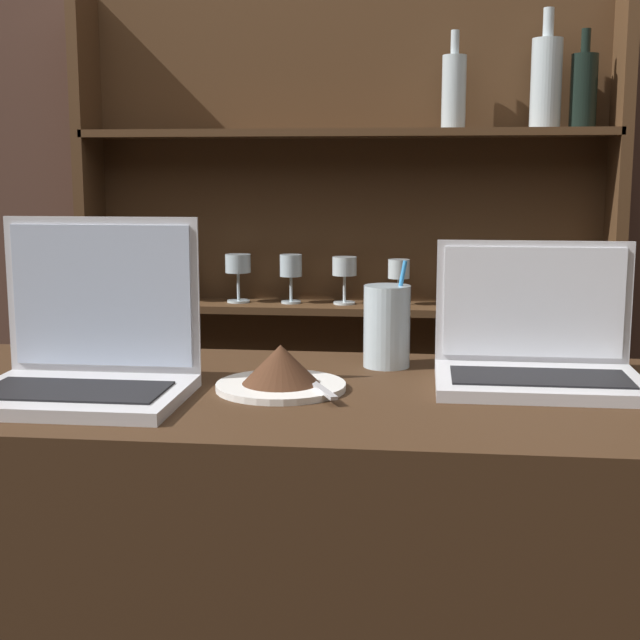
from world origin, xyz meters
TOP-DOWN VIEW (x-y plane):
  - back_wall at (0.00, 1.52)m, footprint 7.00×0.06m
  - back_shelf at (-0.03, 1.44)m, footprint 1.44×0.18m
  - laptop_near at (-0.32, 0.21)m, footprint 0.30×0.23m
  - laptop_far at (0.34, 0.36)m, footprint 0.31×0.21m
  - cake_plate at (-0.04, 0.27)m, footprint 0.19×0.19m
  - water_glass at (0.10, 0.45)m, footprint 0.08×0.08m

SIDE VIEW (x-z plane):
  - back_shelf at x=-0.03m, z-range 0.05..1.91m
  - cake_plate at x=-0.04m, z-range 1.07..1.13m
  - laptop_far at x=0.34m, z-range 1.01..1.23m
  - laptop_near at x=-0.32m, z-range 1.00..1.26m
  - water_glass at x=0.10m, z-range 1.05..1.23m
  - back_wall at x=0.00m, z-range 0.00..2.70m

